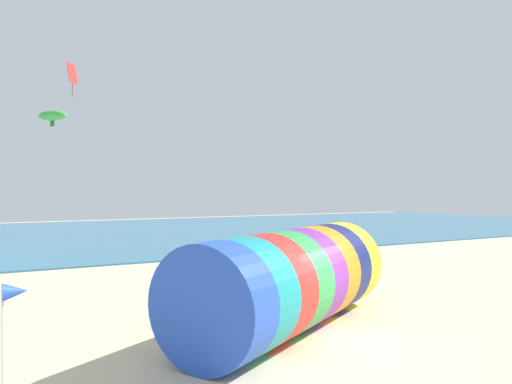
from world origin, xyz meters
name	(u,v)px	position (x,y,z in m)	size (l,w,h in m)	color
ground_plane	(337,342)	(0.00, 0.00, 0.00)	(120.00, 120.00, 0.00)	beige
sea	(88,234)	(0.00, 36.92, 0.05)	(120.00, 40.00, 0.10)	teal
giant_inflatable_tube	(289,280)	(-0.53, 1.61, 1.50)	(9.10, 7.01, 2.99)	blue
kite_handler	(353,272)	(4.39, 4.58, 0.90)	(0.39, 0.27, 1.75)	#383D56
kite_red_diamond	(72,74)	(-4.37, 16.74, 10.31)	(0.66, 0.69, 1.80)	red
kite_green_parafoil	(52,116)	(-5.69, 13.86, 7.63)	(1.51, 1.50, 0.82)	green
beach_flag	(14,297)	(-8.02, -0.26, 2.13)	(0.47, 0.36, 2.41)	silver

